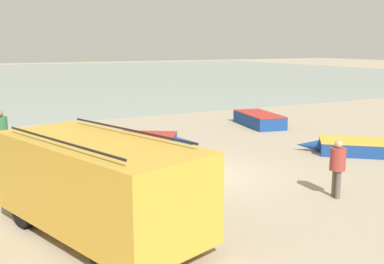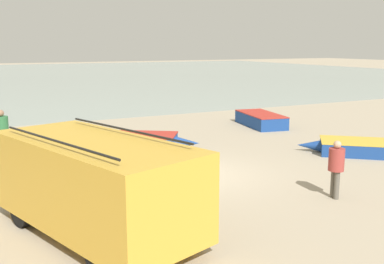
{
  "view_description": "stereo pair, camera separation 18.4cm",
  "coord_description": "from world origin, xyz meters",
  "px_view_note": "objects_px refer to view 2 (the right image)",
  "views": [
    {
      "loc": [
        -6.54,
        -12.22,
        4.09
      ],
      "look_at": [
        0.8,
        1.96,
        1.0
      ],
      "focal_mm": 42.0,
      "sensor_mm": 36.0,
      "label": 1
    },
    {
      "loc": [
        -6.38,
        -12.3,
        4.09
      ],
      "look_at": [
        0.8,
        1.96,
        1.0
      ],
      "focal_mm": 42.0,
      "sensor_mm": 36.0,
      "label": 2
    }
  ],
  "objects_px": {
    "fisherman_1": "(336,164)",
    "fishing_rowboat_0": "(123,141)",
    "fisherman_2": "(2,130)",
    "fishing_rowboat_2": "(10,170)",
    "parked_van": "(94,183)",
    "fishing_rowboat_1": "(374,148)",
    "fishing_rowboat_3": "(259,119)"
  },
  "relations": [
    {
      "from": "fisherman_1",
      "to": "fishing_rowboat_0",
      "type": "bearing_deg",
      "value": 121.5
    },
    {
      "from": "fishing_rowboat_0",
      "to": "fisherman_1",
      "type": "height_order",
      "value": "fisherman_1"
    },
    {
      "from": "fisherman_2",
      "to": "fishing_rowboat_0",
      "type": "bearing_deg",
      "value": -18.07
    },
    {
      "from": "fishing_rowboat_2",
      "to": "fisherman_2",
      "type": "bearing_deg",
      "value": -84.66
    },
    {
      "from": "parked_van",
      "to": "fisherman_1",
      "type": "relative_size",
      "value": 3.56
    },
    {
      "from": "parked_van",
      "to": "fisherman_2",
      "type": "xyz_separation_m",
      "value": [
        -1.28,
        7.99,
        -0.08
      ]
    },
    {
      "from": "fishing_rowboat_0",
      "to": "parked_van",
      "type": "bearing_deg",
      "value": -78.77
    },
    {
      "from": "parked_van",
      "to": "fishing_rowboat_0",
      "type": "relative_size",
      "value": 1.09
    },
    {
      "from": "fishing_rowboat_1",
      "to": "fishing_rowboat_3",
      "type": "height_order",
      "value": "fishing_rowboat_3"
    },
    {
      "from": "fishing_rowboat_2",
      "to": "fisherman_1",
      "type": "relative_size",
      "value": 2.64
    },
    {
      "from": "fishing_rowboat_2",
      "to": "fisherman_1",
      "type": "xyz_separation_m",
      "value": [
        7.71,
        -5.86,
        0.66
      ]
    },
    {
      "from": "fishing_rowboat_1",
      "to": "fisherman_2",
      "type": "xyz_separation_m",
      "value": [
        -12.61,
        5.54,
        0.83
      ]
    },
    {
      "from": "fishing_rowboat_2",
      "to": "fisherman_2",
      "type": "relative_size",
      "value": 2.31
    },
    {
      "from": "fishing_rowboat_3",
      "to": "parked_van",
      "type": "bearing_deg",
      "value": 140.78
    },
    {
      "from": "fishing_rowboat_0",
      "to": "fisherman_2",
      "type": "bearing_deg",
      "value": -148.51
    },
    {
      "from": "fishing_rowboat_2",
      "to": "fisherman_1",
      "type": "height_order",
      "value": "fisherman_1"
    },
    {
      "from": "fishing_rowboat_2",
      "to": "fishing_rowboat_3",
      "type": "relative_size",
      "value": 1.03
    },
    {
      "from": "parked_van",
      "to": "fishing_rowboat_3",
      "type": "xyz_separation_m",
      "value": [
        11.14,
        9.65,
        -0.85
      ]
    },
    {
      "from": "parked_van",
      "to": "fishing_rowboat_1",
      "type": "height_order",
      "value": "parked_van"
    },
    {
      "from": "parked_van",
      "to": "fishing_rowboat_1",
      "type": "bearing_deg",
      "value": -96.05
    },
    {
      "from": "parked_van",
      "to": "fishing_rowboat_2",
      "type": "xyz_separation_m",
      "value": [
        -1.3,
        5.28,
        -0.88
      ]
    },
    {
      "from": "fishing_rowboat_1",
      "to": "fisherman_2",
      "type": "height_order",
      "value": "fisherman_2"
    },
    {
      "from": "fishing_rowboat_3",
      "to": "fisherman_1",
      "type": "distance_m",
      "value": 11.28
    },
    {
      "from": "fishing_rowboat_0",
      "to": "fishing_rowboat_3",
      "type": "distance_m",
      "value": 8.14
    },
    {
      "from": "parked_van",
      "to": "fishing_rowboat_3",
      "type": "height_order",
      "value": "parked_van"
    },
    {
      "from": "parked_van",
      "to": "fisherman_1",
      "type": "xyz_separation_m",
      "value": [
        6.41,
        -0.58,
        -0.22
      ]
    },
    {
      "from": "fishing_rowboat_1",
      "to": "fisherman_1",
      "type": "relative_size",
      "value": 2.86
    },
    {
      "from": "fishing_rowboat_1",
      "to": "fisherman_1",
      "type": "bearing_deg",
      "value": 71.39
    },
    {
      "from": "fishing_rowboat_2",
      "to": "fisherman_2",
      "type": "xyz_separation_m",
      "value": [
        0.02,
        2.71,
        0.8
      ]
    },
    {
      "from": "fisherman_1",
      "to": "fishing_rowboat_3",
      "type": "bearing_deg",
      "value": 75.79
    },
    {
      "from": "fisherman_1",
      "to": "fisherman_2",
      "type": "relative_size",
      "value": 0.87
    },
    {
      "from": "fishing_rowboat_3",
      "to": "fishing_rowboat_0",
      "type": "bearing_deg",
      "value": 112.72
    }
  ]
}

